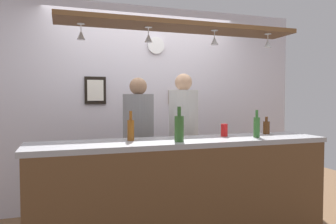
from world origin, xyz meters
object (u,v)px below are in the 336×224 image
Objects in this scene: person_right_white_patterned_shirt at (183,132)px; bottle_beer_green_import at (257,126)px; drink_can at (224,130)px; picture_frame_lower_pair at (179,97)px; bottle_beer_brown_stubby at (266,127)px; bottle_champagne_green at (179,128)px; wall_clock at (156,45)px; person_middle_grey_shirt at (138,137)px; picture_frame_caricature at (95,90)px; bottle_beer_amber_tall at (131,129)px.

person_right_white_patterned_shirt is 6.48× the size of bottle_beer_green_import.
drink_can is 0.41× the size of picture_frame_lower_pair.
picture_frame_lower_pair is at bearing 111.63° from bottle_beer_brown_stubby.
bottle_champagne_green is 0.59m from drink_can.
person_right_white_patterned_shirt is 1.26m from wall_clock.
person_middle_grey_shirt is 13.36× the size of drink_can.
bottle_champagne_green is (0.15, -0.89, 0.17)m from person_middle_grey_shirt.
bottle_champagne_green is at bearing -80.55° from person_middle_grey_shirt.
person_middle_grey_shirt is at bearing -58.02° from picture_frame_caricature.
bottle_beer_amber_tall is 1.00× the size of bottle_beer_green_import.
person_right_white_patterned_shirt is 0.98m from bottle_champagne_green.
bottle_beer_brown_stubby is at bearing -27.12° from person_middle_grey_shirt.
wall_clock is at bearing 102.83° from person_right_white_patterned_shirt.
picture_frame_caricature reaches higher than bottle_champagne_green.
person_middle_grey_shirt reaches higher than drink_can.
wall_clock reaches higher than drink_can.
drink_can is (0.93, 0.02, -0.04)m from bottle_beer_amber_tall.
picture_frame_lower_pair reaches higher than bottle_beer_amber_tall.
wall_clock is at bearing 123.42° from bottle_beer_brown_stubby.
wall_clock reaches higher than bottle_beer_green_import.
picture_frame_caricature reaches higher than person_middle_grey_shirt.
bottle_beer_green_import is 0.34m from bottle_beer_brown_stubby.
picture_frame_lower_pair is at bearing 89.24° from drink_can.
bottle_champagne_green is at bearing -70.35° from picture_frame_caricature.
picture_frame_lower_pair is at bearing 73.91° from person_right_white_patterned_shirt.
picture_frame_lower_pair reaches higher than bottle_beer_green_import.
drink_can is 1.67m from wall_clock.
bottle_champagne_green is 0.88× the size of picture_frame_caricature.
bottle_beer_brown_stubby is at bearing 39.71° from bottle_beer_green_import.
picture_frame_caricature is (-0.17, 1.33, 0.37)m from bottle_beer_amber_tall.
person_right_white_patterned_shirt is 5.62× the size of picture_frame_lower_pair.
bottle_beer_amber_tall is 1.18× the size of wall_clock.
person_middle_grey_shirt is 5.43× the size of bottle_champagne_green.
drink_can is 1.35m from picture_frame_lower_pair.
person_right_white_patterned_shirt is at bearing -77.17° from wall_clock.
bottle_beer_brown_stubby reaches higher than drink_can.
picture_frame_caricature is (-0.93, 0.64, 0.48)m from person_right_white_patterned_shirt.
person_middle_grey_shirt is at bearing 138.58° from bottle_beer_green_import.
bottle_beer_green_import is 1.44× the size of bottle_beer_brown_stubby.
bottle_beer_amber_tall is 0.87× the size of picture_frame_lower_pair.
bottle_beer_green_import is 1.18× the size of wall_clock.
bottle_beer_green_import is 1.52m from picture_frame_lower_pair.
person_right_white_patterned_shirt reaches higher than bottle_beer_amber_tall.
person_middle_grey_shirt is 0.53m from person_right_white_patterned_shirt.
picture_frame_caricature is at bearing 132.43° from bottle_beer_green_import.
picture_frame_lower_pair reaches higher than bottle_beer_brown_stubby.
person_middle_grey_shirt is 6.27× the size of bottle_beer_amber_tall.
drink_can is 0.36× the size of picture_frame_caricature.
wall_clock is at bearing 81.05° from bottle_champagne_green.
picture_frame_caricature is 1.55× the size of wall_clock.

